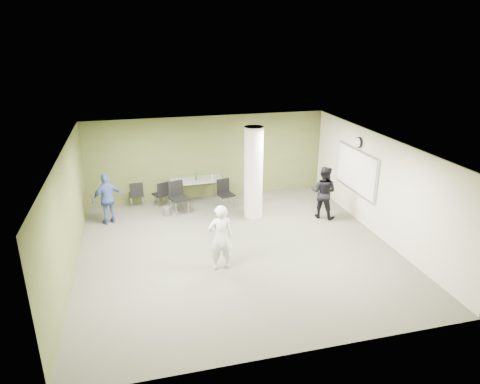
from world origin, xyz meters
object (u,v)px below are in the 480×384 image
object	(u,v)px
man_blue	(108,199)
man_black	(323,192)
chair_back_left	(136,193)
folding_table	(197,181)
woman_white	(221,238)

from	to	relation	value
man_blue	man_black	bearing A→B (deg)	150.20
chair_back_left	man_black	xyz separation A→B (m)	(5.48, -2.15, 0.30)
folding_table	man_blue	world-z (taller)	man_blue
folding_table	woman_white	xyz separation A→B (m)	(-0.11, -4.36, 0.06)
chair_back_left	woman_white	distance (m)	4.77
folding_table	chair_back_left	size ratio (longest dim) A/B	1.97
folding_table	woman_white	size ratio (longest dim) A/B	1.06
man_blue	folding_table	bearing A→B (deg)	179.99
woman_white	man_black	size ratio (longest dim) A/B	1.01
chair_back_left	woman_white	size ratio (longest dim) A/B	0.54
folding_table	man_blue	distance (m)	2.95
folding_table	chair_back_left	xyz separation A→B (m)	(-1.96, 0.02, -0.25)
folding_table	man_black	distance (m)	4.12
folding_table	man_blue	xyz separation A→B (m)	(-2.78, -0.98, 0.01)
chair_back_left	woman_white	bearing A→B (deg)	107.91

